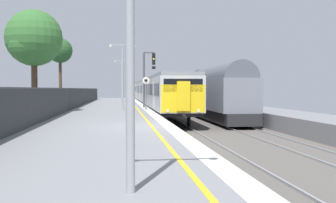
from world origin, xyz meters
name	(u,v)px	position (x,y,z in m)	size (l,w,h in m)	color
ground	(219,139)	(2.64, 0.00, -0.61)	(17.40, 110.00, 1.21)	gray
commuter_train_at_platform	(149,91)	(2.10, 37.28, 1.27)	(2.83, 61.47, 3.81)	#B7B7BC
freight_train_adjacent_track	(191,91)	(6.10, 26.89, 1.41)	(2.60, 39.33, 4.43)	#232326
signal_gantry	(147,73)	(0.63, 17.88, 3.01)	(1.10, 0.24, 4.81)	#47474C
speed_limit_sign	(146,89)	(0.25, 13.42, 1.63)	(0.59, 0.08, 2.54)	#59595B
platform_lamp_mid	(123,70)	(-1.52, 14.02, 3.04)	(2.00, 0.20, 5.08)	#93999E
platform_lamp_far	(122,77)	(-1.52, 39.33, 3.31)	(2.00, 0.20, 5.60)	#93999E
platform_back_fence	(30,106)	(-5.45, 0.00, 0.88)	(0.07, 99.00, 1.67)	#282B2D
background_tree_left	(33,39)	(-7.58, 10.99, 4.95)	(3.83, 3.83, 6.98)	#473323
background_tree_centre	(60,52)	(-8.66, 31.02, 5.91)	(2.85, 2.85, 7.48)	#473323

